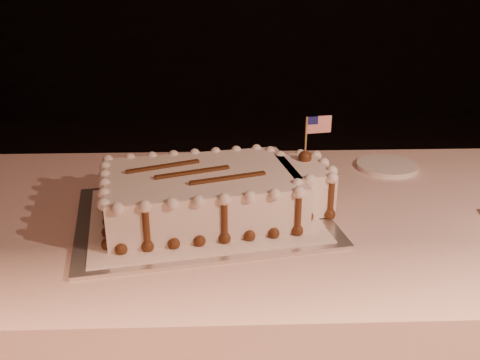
{
  "coord_description": "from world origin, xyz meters",
  "views": [
    {
      "loc": [
        -0.28,
        -0.47,
        1.26
      ],
      "look_at": [
        -0.25,
        0.57,
        0.84
      ],
      "focal_mm": 40.0,
      "sensor_mm": 36.0,
      "label": 1
    }
  ],
  "objects_px": {
    "cake_board": "(203,216)",
    "sheet_cake": "(215,192)",
    "banquet_table": "(339,345)",
    "side_plate": "(387,166)"
  },
  "relations": [
    {
      "from": "side_plate",
      "to": "banquet_table",
      "type": "bearing_deg",
      "value": -121.6
    },
    {
      "from": "cake_board",
      "to": "side_plate",
      "type": "xyz_separation_m",
      "value": [
        0.48,
        0.28,
        0.0
      ]
    },
    {
      "from": "sheet_cake",
      "to": "side_plate",
      "type": "xyz_separation_m",
      "value": [
        0.45,
        0.28,
        -0.05
      ]
    },
    {
      "from": "banquet_table",
      "to": "sheet_cake",
      "type": "bearing_deg",
      "value": -175.16
    },
    {
      "from": "side_plate",
      "to": "cake_board",
      "type": "bearing_deg",
      "value": -149.81
    },
    {
      "from": "cake_board",
      "to": "sheet_cake",
      "type": "bearing_deg",
      "value": 0.14
    },
    {
      "from": "cake_board",
      "to": "sheet_cake",
      "type": "distance_m",
      "value": 0.06
    },
    {
      "from": "cake_board",
      "to": "sheet_cake",
      "type": "height_order",
      "value": "sheet_cake"
    },
    {
      "from": "banquet_table",
      "to": "side_plate",
      "type": "height_order",
      "value": "side_plate"
    },
    {
      "from": "banquet_table",
      "to": "cake_board",
      "type": "distance_m",
      "value": 0.5
    }
  ]
}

